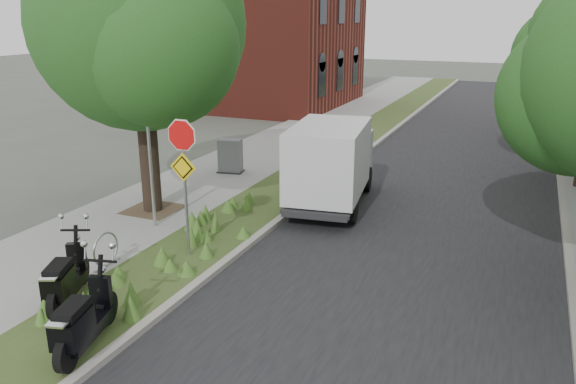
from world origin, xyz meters
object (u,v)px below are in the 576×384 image
scooter_near (64,284)px  utility_cabinet (230,156)px  sign_assembly (183,160)px  box_truck (332,160)px  scooter_far (81,327)px

scooter_near → utility_cabinet: utility_cabinet is taller
scooter_near → utility_cabinet: (-1.70, 9.37, 0.10)m
sign_assembly → scooter_near: bearing=-105.9°
utility_cabinet → box_truck: bearing=-21.6°
scooter_near → scooter_far: size_ratio=0.93×
box_truck → utility_cabinet: box_truck is taller
scooter_far → box_truck: size_ratio=0.41×
scooter_far → utility_cabinet: size_ratio=1.71×
scooter_near → box_truck: size_ratio=0.38×
sign_assembly → box_truck: (1.70, 4.83, -0.97)m
sign_assembly → scooter_far: (0.57, -3.93, -1.75)m
sign_assembly → box_truck: size_ratio=0.67×
box_truck → utility_cabinet: (-4.22, 1.67, -0.69)m
scooter_near → utility_cabinet: size_ratio=1.58×
scooter_near → utility_cabinet: 9.52m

